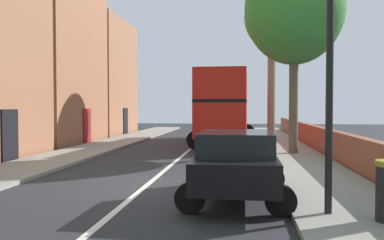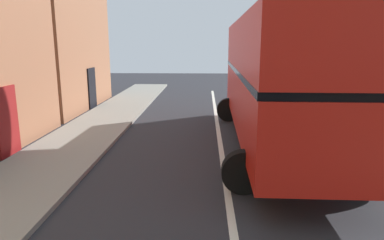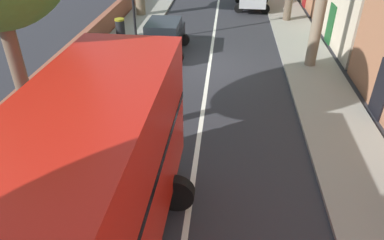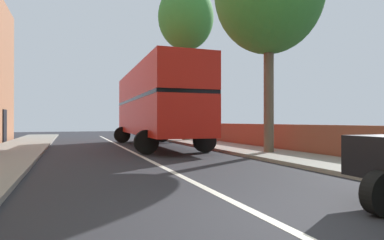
# 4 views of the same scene
# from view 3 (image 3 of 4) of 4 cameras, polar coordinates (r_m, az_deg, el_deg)

# --- Properties ---
(ground_plane) EXTENTS (84.00, 84.00, 0.00)m
(ground_plane) POSITION_cam_3_polar(r_m,az_deg,el_deg) (17.60, 2.81, 8.73)
(ground_plane) COLOR #28282D
(road_centre_line) EXTENTS (0.16, 54.00, 0.01)m
(road_centre_line) POSITION_cam_3_polar(r_m,az_deg,el_deg) (17.60, 2.81, 8.74)
(road_centre_line) COLOR silver
(road_centre_line) RESTS_ON ground
(sidewalk_left) EXTENTS (2.60, 60.00, 0.12)m
(sidewalk_left) POSITION_cam_3_polar(r_m,az_deg,el_deg) (18.05, 18.69, 7.85)
(sidewalk_left) COLOR gray
(sidewalk_left) RESTS_ON ground
(sidewalk_right) EXTENTS (2.60, 60.00, 0.12)m
(sidewalk_right) POSITION_cam_3_polar(r_m,az_deg,el_deg) (18.45, -12.77, 9.29)
(sidewalk_right) COLOR gray
(sidewalk_right) RESTS_ON ground
(boundary_wall_right) EXTENTS (0.36, 54.00, 1.22)m
(boundary_wall_right) POSITION_cam_3_polar(r_m,az_deg,el_deg) (18.79, -17.55, 10.81)
(boundary_wall_right) COLOR brown
(boundary_wall_right) RESTS_ON ground
(parked_car_black_right_0) EXTENTS (2.49, 4.06, 1.63)m
(parked_car_black_right_0) POSITION_cam_3_polar(r_m,az_deg,el_deg) (18.94, -4.62, 13.39)
(parked_car_black_right_0) COLOR black
(parked_car_black_right_0) RESTS_ON ground
(litter_bin_right) EXTENTS (0.55, 0.55, 1.10)m
(litter_bin_right) POSITION_cam_3_polar(r_m,az_deg,el_deg) (21.28, -11.46, 14.27)
(litter_bin_right) COLOR black
(litter_bin_right) RESTS_ON sidewalk_right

